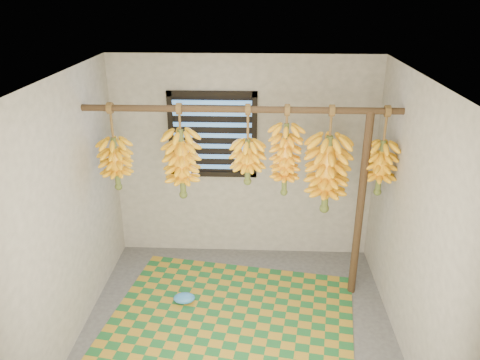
# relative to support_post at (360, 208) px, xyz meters

# --- Properties ---
(floor) EXTENTS (3.00, 3.00, 0.01)m
(floor) POSITION_rel_support_post_xyz_m (-1.20, -0.70, -1.00)
(floor) COLOR #474747
(floor) RESTS_ON ground
(ceiling) EXTENTS (3.00, 3.00, 0.01)m
(ceiling) POSITION_rel_support_post_xyz_m (-1.20, -0.70, 1.40)
(ceiling) COLOR silver
(ceiling) RESTS_ON wall_back
(wall_back) EXTENTS (3.00, 0.01, 2.40)m
(wall_back) POSITION_rel_support_post_xyz_m (-1.20, 0.80, 0.20)
(wall_back) COLOR gray
(wall_back) RESTS_ON floor
(wall_left) EXTENTS (0.01, 3.00, 2.40)m
(wall_left) POSITION_rel_support_post_xyz_m (-2.71, -0.70, 0.20)
(wall_left) COLOR gray
(wall_left) RESTS_ON floor
(wall_right) EXTENTS (0.01, 3.00, 2.40)m
(wall_right) POSITION_rel_support_post_xyz_m (0.30, -0.70, 0.20)
(wall_right) COLOR gray
(wall_right) RESTS_ON floor
(window) EXTENTS (1.00, 0.04, 1.00)m
(window) POSITION_rel_support_post_xyz_m (-1.55, 0.78, 0.50)
(window) COLOR black
(window) RESTS_ON wall_back
(hanging_pole) EXTENTS (3.00, 0.06, 0.06)m
(hanging_pole) POSITION_rel_support_post_xyz_m (-1.20, 0.00, 1.00)
(hanging_pole) COLOR #422E1A
(hanging_pole) RESTS_ON wall_left
(support_post) EXTENTS (0.08, 0.08, 2.00)m
(support_post) POSITION_rel_support_post_xyz_m (0.00, 0.00, 0.00)
(support_post) COLOR #422E1A
(support_post) RESTS_ON floor
(woven_mat) EXTENTS (2.63, 2.23, 0.01)m
(woven_mat) POSITION_rel_support_post_xyz_m (-1.27, -0.53, -0.99)
(woven_mat) COLOR #1B5F29
(woven_mat) RESTS_ON floor
(plastic_bag) EXTENTS (0.24, 0.19, 0.09)m
(plastic_bag) POSITION_rel_support_post_xyz_m (-1.78, -0.28, -0.94)
(plastic_bag) COLOR #347FC3
(plastic_bag) RESTS_ON woven_mat
(banana_bunch_a) EXTENTS (0.32, 0.32, 0.88)m
(banana_bunch_a) POSITION_rel_support_post_xyz_m (-2.43, 0.00, 0.44)
(banana_bunch_a) COLOR brown
(banana_bunch_a) RESTS_ON hanging_pole
(banana_bunch_b) EXTENTS (0.34, 0.34, 0.95)m
(banana_bunch_b) POSITION_rel_support_post_xyz_m (-1.78, -0.00, 0.45)
(banana_bunch_b) COLOR brown
(banana_bunch_b) RESTS_ON hanging_pole
(banana_bunch_c) EXTENTS (0.33, 0.33, 0.80)m
(banana_bunch_c) POSITION_rel_support_post_xyz_m (-1.13, 0.00, 0.48)
(banana_bunch_c) COLOR brown
(banana_bunch_c) RESTS_ON hanging_pole
(banana_bunch_d) EXTENTS (0.31, 0.31, 0.91)m
(banana_bunch_d) POSITION_rel_support_post_xyz_m (-0.77, -0.00, 0.51)
(banana_bunch_d) COLOR brown
(banana_bunch_d) RESTS_ON hanging_pole
(banana_bunch_e) EXTENTS (0.41, 0.41, 1.08)m
(banana_bunch_e) POSITION_rel_support_post_xyz_m (-0.36, 0.00, 0.37)
(banana_bunch_e) COLOR brown
(banana_bunch_e) RESTS_ON hanging_pole
(banana_bunch_f) EXTENTS (0.30, 0.30, 0.88)m
(banana_bunch_f) POSITION_rel_support_post_xyz_m (0.15, 0.00, 0.44)
(banana_bunch_f) COLOR brown
(banana_bunch_f) RESTS_ON hanging_pole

